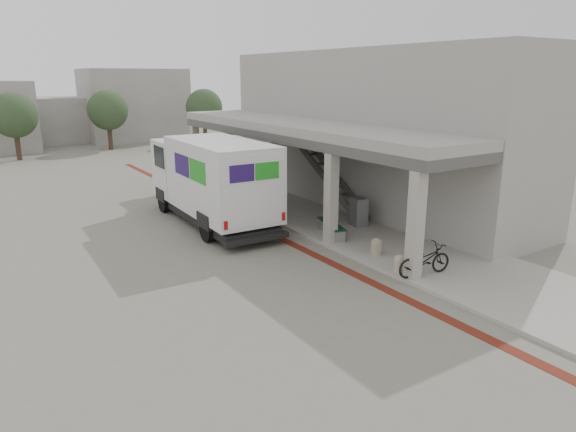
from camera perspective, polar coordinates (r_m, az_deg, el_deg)
ground at (r=17.07m, az=0.09°, el=-4.90°), size 120.00×120.00×0.00m
bike_lane_stripe at (r=19.17m, az=-0.66°, el=-2.58°), size 0.35×40.00×0.01m
sidewalk at (r=19.40m, az=10.05°, el=-2.43°), size 4.40×28.00×0.12m
transit_building at (r=23.87m, az=8.08°, el=9.17°), size 7.60×17.00×7.00m
distant_backdrop at (r=49.76m, az=-26.51°, el=10.08°), size 28.00×10.00×6.50m
tree_left at (r=41.68m, az=-28.18°, el=9.82°), size 3.20×3.20×4.80m
tree_mid at (r=44.81m, az=-19.39°, el=11.02°), size 3.20×3.20×4.80m
tree_right at (r=46.46m, az=-9.30°, el=11.79°), size 3.20×3.20×4.80m
fedex_truck at (r=21.07m, az=-8.54°, el=4.11°), size 2.80×8.27×3.50m
bench at (r=19.21m, az=4.83°, el=-1.19°), size 1.00×2.05×0.47m
bollard_near at (r=16.03m, az=12.31°, el=-5.14°), size 0.36×0.36×0.54m
bollard_far at (r=17.38m, az=9.77°, el=-3.33°), size 0.38×0.38×0.57m
utility_cabinet at (r=20.52m, az=7.84°, el=0.46°), size 0.63×0.77×1.13m
bicycle_black at (r=15.85m, az=14.92°, el=-4.74°), size 1.91×0.89×0.97m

